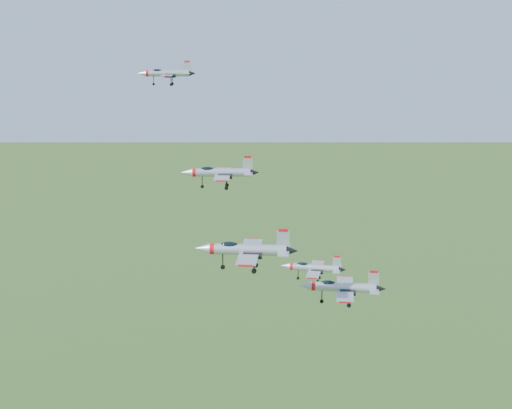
# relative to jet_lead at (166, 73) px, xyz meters

# --- Properties ---
(jet_lead) EXTENTS (10.47, 8.81, 2.81)m
(jet_lead) POSITION_rel_jet_lead_xyz_m (0.00, 0.00, 0.00)
(jet_lead) COLOR #9EA3AA
(jet_left_high) EXTENTS (12.51, 10.54, 3.37)m
(jet_left_high) POSITION_rel_jet_lead_xyz_m (13.88, -15.67, -14.44)
(jet_left_high) COLOR #9EA3AA
(jet_right_high) EXTENTS (14.04, 11.70, 3.75)m
(jet_right_high) POSITION_rel_jet_lead_xyz_m (22.43, -34.46, -20.90)
(jet_right_high) COLOR #9EA3AA
(jet_left_low) EXTENTS (11.22, 9.20, 3.01)m
(jet_left_low) POSITION_rel_jet_lead_xyz_m (28.34, -9.41, -31.51)
(jet_left_low) COLOR #9EA3AA
(jet_right_low) EXTENTS (12.56, 10.43, 3.36)m
(jet_right_low) POSITION_rel_jet_lead_xyz_m (34.73, -26.58, -28.18)
(jet_right_low) COLOR #9EA3AA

